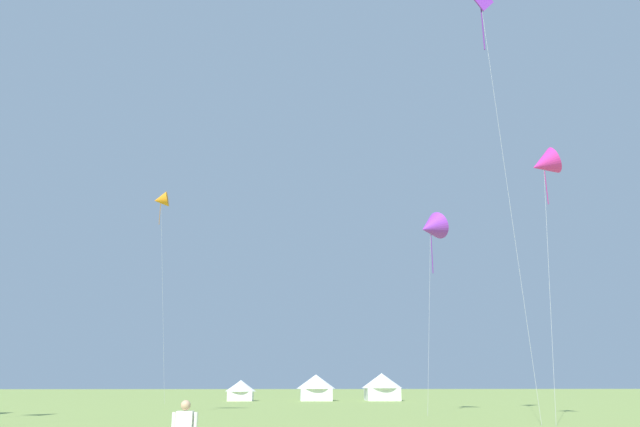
{
  "coord_description": "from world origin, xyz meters",
  "views": [
    {
      "loc": [
        -2.04,
        -5.02,
        2.11
      ],
      "look_at": [
        0.0,
        32.0,
        12.94
      ],
      "focal_mm": 32.54,
      "sensor_mm": 36.0,
      "label": 1
    }
  ],
  "objects_px": {
    "kite_purple_diamond": "(481,2)",
    "festival_tent_left": "(382,385)",
    "kite_orange_delta": "(161,200)",
    "festival_tent_center": "(316,386)",
    "kite_magenta_delta": "(544,164)",
    "kite_purple_delta": "(431,228)",
    "festival_tent_right": "(241,389)"
  },
  "relations": [
    {
      "from": "kite_purple_delta",
      "to": "festival_tent_center",
      "type": "bearing_deg",
      "value": 102.74
    },
    {
      "from": "kite_orange_delta",
      "to": "kite_magenta_delta",
      "type": "xyz_separation_m",
      "value": [
        30.37,
        -32.54,
        -7.48
      ]
    },
    {
      "from": "kite_purple_delta",
      "to": "kite_magenta_delta",
      "type": "distance_m",
      "value": 10.61
    },
    {
      "from": "festival_tent_right",
      "to": "festival_tent_center",
      "type": "distance_m",
      "value": 9.05
    },
    {
      "from": "kite_orange_delta",
      "to": "kite_purple_delta",
      "type": "xyz_separation_m",
      "value": [
        25.52,
        -23.24,
        -9.1
      ]
    },
    {
      "from": "festival_tent_center",
      "to": "festival_tent_left",
      "type": "bearing_deg",
      "value": 0.0
    },
    {
      "from": "kite_orange_delta",
      "to": "kite_magenta_delta",
      "type": "distance_m",
      "value": 45.14
    },
    {
      "from": "kite_orange_delta",
      "to": "festival_tent_left",
      "type": "relative_size",
      "value": 4.76
    },
    {
      "from": "kite_purple_delta",
      "to": "kite_magenta_delta",
      "type": "bearing_deg",
      "value": -62.47
    },
    {
      "from": "festival_tent_left",
      "to": "kite_orange_delta",
      "type": "bearing_deg",
      "value": -162.88
    },
    {
      "from": "kite_purple_diamond",
      "to": "festival_tent_left",
      "type": "bearing_deg",
      "value": 91.56
    },
    {
      "from": "kite_purple_diamond",
      "to": "festival_tent_center",
      "type": "xyz_separation_m",
      "value": [
        -9.14,
        40.16,
        -25.11
      ]
    },
    {
      "from": "kite_orange_delta",
      "to": "kite_purple_delta",
      "type": "height_order",
      "value": "kite_orange_delta"
    },
    {
      "from": "festival_tent_left",
      "to": "kite_purple_delta",
      "type": "bearing_deg",
      "value": -91.73
    },
    {
      "from": "kite_purple_delta",
      "to": "festival_tent_center",
      "type": "xyz_separation_m",
      "value": [
        -7.1,
        31.39,
        -11.63
      ]
    },
    {
      "from": "kite_orange_delta",
      "to": "kite_purple_diamond",
      "type": "distance_m",
      "value": 42.47
    },
    {
      "from": "kite_purple_delta",
      "to": "festival_tent_center",
      "type": "distance_m",
      "value": 34.22
    },
    {
      "from": "kite_purple_delta",
      "to": "festival_tent_left",
      "type": "bearing_deg",
      "value": 88.27
    },
    {
      "from": "kite_orange_delta",
      "to": "festival_tent_right",
      "type": "distance_m",
      "value": 24.49
    },
    {
      "from": "kite_purple_diamond",
      "to": "festival_tent_right",
      "type": "relative_size",
      "value": 7.79
    },
    {
      "from": "kite_orange_delta",
      "to": "festival_tent_left",
      "type": "bearing_deg",
      "value": 17.12
    },
    {
      "from": "kite_orange_delta",
      "to": "kite_purple_delta",
      "type": "distance_m",
      "value": 35.7
    },
    {
      "from": "kite_orange_delta",
      "to": "festival_tent_center",
      "type": "bearing_deg",
      "value": 23.86
    },
    {
      "from": "festival_tent_center",
      "to": "kite_purple_diamond",
      "type": "bearing_deg",
      "value": -77.18
    },
    {
      "from": "kite_magenta_delta",
      "to": "festival_tent_center",
      "type": "relative_size",
      "value": 3.4
    },
    {
      "from": "kite_purple_diamond",
      "to": "festival_tent_right",
      "type": "xyz_separation_m",
      "value": [
        -18.18,
        40.16,
        -25.47
      ]
    },
    {
      "from": "festival_tent_center",
      "to": "kite_magenta_delta",
      "type": "bearing_deg",
      "value": -73.64
    },
    {
      "from": "kite_magenta_delta",
      "to": "festival_tent_center",
      "type": "height_order",
      "value": "kite_magenta_delta"
    },
    {
      "from": "kite_purple_diamond",
      "to": "festival_tent_center",
      "type": "bearing_deg",
      "value": 102.82
    },
    {
      "from": "kite_magenta_delta",
      "to": "kite_purple_diamond",
      "type": "relative_size",
      "value": 0.56
    },
    {
      "from": "festival_tent_center",
      "to": "kite_orange_delta",
      "type": "bearing_deg",
      "value": -156.14
    },
    {
      "from": "kite_purple_diamond",
      "to": "kite_orange_delta",
      "type": "bearing_deg",
      "value": 130.73
    }
  ]
}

